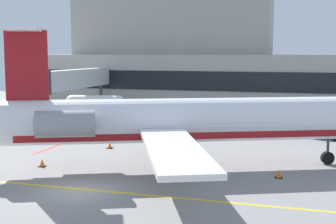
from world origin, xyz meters
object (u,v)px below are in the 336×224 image
at_px(regional_jet, 183,121).
at_px(pushback_tractor, 133,114).
at_px(baggage_tug, 331,129).
at_px(fuel_tank, 95,103).

distance_m(regional_jet, pushback_tractor, 22.34).
height_order(baggage_tug, fuel_tank, fuel_tank).
height_order(pushback_tractor, fuel_tank, fuel_tank).
bearing_deg(baggage_tug, pushback_tractor, 167.51).
bearing_deg(pushback_tractor, regional_jet, -60.14).
distance_m(regional_jet, baggage_tug, 17.87).
distance_m(baggage_tug, fuel_tank, 31.49).
relative_size(regional_jet, pushback_tractor, 7.70).
xyz_separation_m(regional_jet, baggage_tug, (10.04, 14.59, -2.37)).
bearing_deg(fuel_tank, baggage_tug, -22.14).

